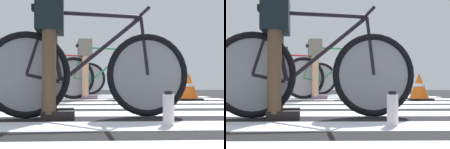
{
  "view_description": "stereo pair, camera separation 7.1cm",
  "coord_description": "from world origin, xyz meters",
  "views": [
    {
      "loc": [
        0.39,
        -3.71,
        0.32
      ],
      "look_at": [
        0.52,
        -1.0,
        0.38
      ],
      "focal_mm": 49.96,
      "sensor_mm": 36.0,
      "label": 1
    },
    {
      "loc": [
        0.47,
        -3.71,
        0.32
      ],
      "look_at": [
        0.52,
        -1.0,
        0.38
      ],
      "focal_mm": 49.96,
      "sensor_mm": 36.0,
      "label": 2
    }
  ],
  "objects": [
    {
      "name": "bicycle_3_of_4",
      "position": [
        0.5,
        1.65,
        0.41
      ],
      "size": [
        1.73,
        0.52,
        0.93
      ],
      "rotation": [
        0.0,
        0.0,
        0.12
      ],
      "color": "black",
      "rests_on": "ground"
    },
    {
      "name": "traffic_cone",
      "position": [
        1.9,
        1.33,
        0.23
      ],
      "size": [
        0.38,
        0.38,
        0.44
      ],
      "color": "black",
      "rests_on": "ground"
    },
    {
      "name": "cyclist_1_of_4",
      "position": [
        0.01,
        -1.11,
        0.66
      ],
      "size": [
        0.35,
        0.43,
        0.99
      ],
      "rotation": [
        0.0,
        0.0,
        0.09
      ],
      "color": "brown",
      "rests_on": "ground"
    },
    {
      "name": "bicycle_4_of_4",
      "position": [
        -0.28,
        3.14,
        0.41
      ],
      "size": [
        1.73,
        0.53,
        0.93
      ],
      "rotation": [
        0.0,
        0.0,
        0.14
      ],
      "color": "black",
      "rests_on": "ground"
    },
    {
      "name": "cyclist_3_of_4",
      "position": [
        0.19,
        1.61,
        0.67
      ],
      "size": [
        0.36,
        0.43,
        1.01
      ],
      "rotation": [
        0.0,
        0.0,
        0.12
      ],
      "color": "tan",
      "rests_on": "ground"
    },
    {
      "name": "bicycle_1_of_4",
      "position": [
        0.32,
        -1.09,
        0.41
      ],
      "size": [
        1.73,
        0.52,
        0.93
      ],
      "rotation": [
        0.0,
        0.0,
        0.09
      ],
      "color": "black",
      "rests_on": "ground"
    },
    {
      "name": "cyclist_4_of_4",
      "position": [
        -0.59,
        3.1,
        0.69
      ],
      "size": [
        0.36,
        0.44,
        1.04
      ],
      "rotation": [
        0.0,
        0.0,
        0.14
      ],
      "color": "brown",
      "rests_on": "ground"
    },
    {
      "name": "water_bottle",
      "position": [
        0.89,
        -1.58,
        0.13
      ],
      "size": [
        0.08,
        0.08,
        0.24
      ],
      "color": "white",
      "rests_on": "ground"
    },
    {
      "name": "ground",
      "position": [
        0.0,
        0.0,
        0.01
      ],
      "size": [
        18.0,
        14.0,
        0.02
      ],
      "color": "black"
    },
    {
      "name": "crosswalk_markings",
      "position": [
        -0.06,
        0.3,
        0.02
      ],
      "size": [
        5.42,
        5.78,
        0.0
      ],
      "color": "silver",
      "rests_on": "ground"
    }
  ]
}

